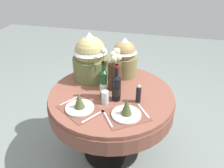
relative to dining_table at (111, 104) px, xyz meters
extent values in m
plane|color=gray|center=(0.00, 0.00, -0.62)|extent=(8.00, 8.00, 0.00)
cylinder|color=brown|center=(0.00, 0.00, 0.11)|extent=(1.16, 1.16, 0.04)
cylinder|color=brown|center=(0.00, 0.00, 0.02)|extent=(1.18, 1.18, 0.14)
cylinder|color=black|center=(0.00, 0.00, -0.25)|extent=(0.12, 0.12, 0.68)
cylinder|color=black|center=(0.00, 0.00, -0.61)|extent=(0.59, 0.59, 0.03)
cube|color=brown|center=(-0.20, -0.30, 0.13)|extent=(0.43, 0.40, 0.00)
cylinder|color=silver|center=(-0.20, -0.30, 0.14)|extent=(0.24, 0.24, 0.02)
cone|color=#4C562D|center=(-0.20, -0.30, 0.22)|extent=(0.09, 0.09, 0.14)
cube|color=silver|center=(-0.33, -0.21, 0.13)|extent=(0.11, 0.17, 0.00)
cube|color=silver|center=(-0.07, -0.39, 0.13)|extent=(0.12, 0.17, 0.00)
cube|color=brown|center=(0.20, -0.29, 0.13)|extent=(0.43, 0.41, 0.00)
cylinder|color=silver|center=(0.20, -0.29, 0.14)|extent=(0.24, 0.24, 0.02)
cone|color=#4C562D|center=(0.20, -0.29, 0.22)|extent=(0.09, 0.09, 0.14)
cube|color=silver|center=(0.07, -0.38, 0.13)|extent=(0.12, 0.16, 0.00)
cube|color=silver|center=(0.33, -0.21, 0.13)|extent=(0.12, 0.17, 0.00)
cylinder|color=#47331E|center=(0.01, 0.09, 0.26)|extent=(0.13, 0.13, 0.27)
sphere|color=beige|center=(-0.10, 0.10, 0.50)|extent=(0.06, 0.06, 0.06)
cylinder|color=#4C7038|center=(-0.10, 0.10, 0.44)|extent=(0.01, 0.01, 0.09)
sphere|color=beige|center=(0.00, 0.07, 0.49)|extent=(0.06, 0.06, 0.06)
cylinder|color=#4C7038|center=(0.00, 0.07, 0.43)|extent=(0.01, 0.01, 0.07)
sphere|color=beige|center=(0.05, 0.07, 0.46)|extent=(0.06, 0.06, 0.06)
cylinder|color=#4C7038|center=(0.05, 0.07, 0.42)|extent=(0.01, 0.01, 0.05)
sphere|color=beige|center=(0.01, 0.19, 0.47)|extent=(0.07, 0.07, 0.07)
cylinder|color=#4C7038|center=(0.01, 0.19, 0.42)|extent=(0.01, 0.01, 0.05)
sphere|color=beige|center=(0.01, 0.05, 0.45)|extent=(0.07, 0.07, 0.07)
cylinder|color=#4C7038|center=(0.01, 0.05, 0.41)|extent=(0.01, 0.01, 0.04)
cylinder|color=#143819|center=(-0.05, -0.08, 0.25)|extent=(0.06, 0.06, 0.25)
cylinder|color=silver|center=(-0.05, -0.08, 0.23)|extent=(0.07, 0.07, 0.08)
cone|color=#143819|center=(-0.05, -0.08, 0.39)|extent=(0.06, 0.06, 0.03)
cylinder|color=#143819|center=(-0.05, -0.08, 0.44)|extent=(0.02, 0.02, 0.07)
cylinder|color=black|center=(-0.05, -0.08, 0.46)|extent=(0.03, 0.03, 0.02)
cylinder|color=black|center=(0.07, -0.09, 0.24)|extent=(0.08, 0.08, 0.22)
cylinder|color=black|center=(0.07, -0.09, 0.22)|extent=(0.08, 0.08, 0.07)
cone|color=black|center=(0.07, -0.09, 0.36)|extent=(0.08, 0.08, 0.03)
cylinder|color=black|center=(0.07, -0.09, 0.43)|extent=(0.03, 0.03, 0.09)
cylinder|color=maroon|center=(0.07, -0.09, 0.46)|extent=(0.03, 0.03, 0.02)
cylinder|color=silver|center=(-0.01, -0.17, 0.19)|extent=(0.06, 0.06, 0.12)
cylinder|color=black|center=(0.26, -0.08, 0.20)|extent=(0.04, 0.04, 0.14)
sphere|color=#B7B7BC|center=(0.26, -0.08, 0.28)|extent=(0.03, 0.03, 0.03)
cylinder|color=olive|center=(-0.27, 0.24, 0.24)|extent=(0.36, 0.36, 0.23)
sphere|color=tan|center=(-0.27, 0.24, 0.42)|extent=(0.30, 0.30, 0.30)
cone|color=silver|center=(-0.27, 0.24, 0.51)|extent=(0.34, 0.34, 0.20)
cylinder|color=olive|center=(0.04, 0.38, 0.23)|extent=(0.27, 0.27, 0.21)
sphere|color=#9E7F4C|center=(0.04, 0.38, 0.39)|extent=(0.23, 0.23, 0.23)
cone|color=silver|center=(0.04, 0.38, 0.46)|extent=(0.26, 0.26, 0.15)
camera|label=1|loc=(0.42, -1.69, 1.27)|focal=35.90mm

